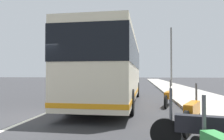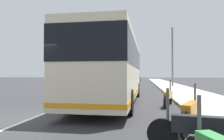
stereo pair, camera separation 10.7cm
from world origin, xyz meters
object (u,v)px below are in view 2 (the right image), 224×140
car_behind_bus (104,80)px  utility_pole (172,57)px  motorcycle_by_tree (201,130)px  car_ahead_same_lane (136,79)px  car_oncoming (116,79)px  motorcycle_far_end (168,97)px  coach_bus (113,66)px  motorcycle_mid_row (191,113)px

car_behind_bus → utility_pole: size_ratio=0.62×
motorcycle_by_tree → car_ahead_same_lane: 42.12m
motorcycle_by_tree → utility_pole: (22.80, -2.49, 3.27)m
car_ahead_same_lane → utility_pole: size_ratio=0.60×
car_behind_bus → car_oncoming: bearing=175.7°
motorcycle_far_end → car_behind_bus: 25.71m
car_oncoming → car_behind_bus: size_ratio=1.02×
coach_bus → car_behind_bus: coach_bus is taller
car_behind_bus → utility_pole: bearing=53.3°
motorcycle_mid_row → utility_pole: size_ratio=0.29×
motorcycle_by_tree → motorcycle_mid_row: size_ratio=0.99×
motorcycle_far_end → car_oncoming: car_oncoming is taller
coach_bus → motorcycle_far_end: 3.36m
coach_bus → motorcycle_mid_row: coach_bus is taller
motorcycle_mid_row → car_behind_bus: (29.01, 7.85, 0.19)m
motorcycle_mid_row → car_ahead_same_lane: (40.25, 2.90, 0.20)m
motorcycle_far_end → coach_bus: bearing=89.7°
motorcycle_far_end → car_behind_bus: car_behind_bus is taller
motorcycle_by_tree → car_behind_bus: bearing=-63.9°
utility_pole → motorcycle_mid_row: bearing=173.7°
motorcycle_by_tree → motorcycle_far_end: size_ratio=0.94×
car_ahead_same_lane → coach_bus: bearing=177.1°
coach_bus → motorcycle_far_end: bearing=-104.3°
coach_bus → car_ahead_same_lane: size_ratio=2.37×
coach_bus → car_ahead_same_lane: 34.99m
motorcycle_far_end → car_ahead_same_lane: bearing=19.4°
motorcycle_by_tree → car_oncoming: (38.95, 6.83, 0.26)m
motorcycle_far_end → car_behind_bus: size_ratio=0.49×
car_oncoming → car_behind_bus: car_oncoming is taller
car_ahead_same_lane → car_oncoming: 5.14m
motorcycle_far_end → car_oncoming: 33.39m
motorcycle_mid_row → motorcycle_far_end: 4.50m
motorcycle_by_tree → car_ahead_same_lane: car_ahead_same_lane is taller
utility_pole → coach_bus: bearing=161.5°
coach_bus → motorcycle_mid_row: (-5.28, -2.97, -1.52)m
motorcycle_by_tree → motorcycle_far_end: (6.28, -0.08, -0.00)m
motorcycle_by_tree → motorcycle_far_end: bearing=-78.7°
car_ahead_same_lane → car_behind_bus: car_ahead_same_lane is taller
coach_bus → car_behind_bus: bearing=12.5°
car_ahead_same_lane → car_oncoming: (-3.08, 4.11, 0.04)m
car_ahead_same_lane → motorcycle_far_end: bearing=-178.3°
coach_bus → car_behind_bus: (23.73, 4.88, -1.33)m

